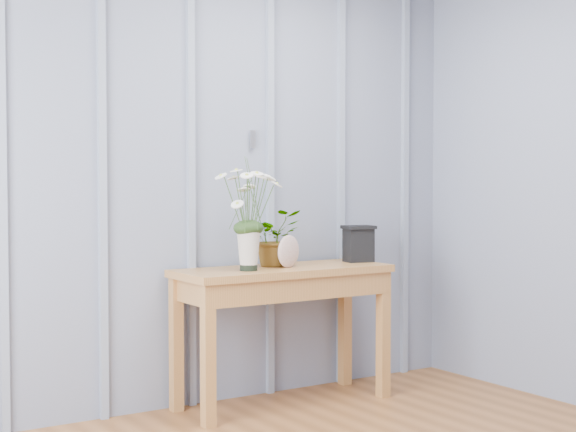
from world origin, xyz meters
TOP-DOWN VIEW (x-y plane):
  - sideboard at (0.68, 1.99)m, footprint 1.20×0.45m
  - daisy_vase at (0.43, 1.94)m, footprint 0.41×0.31m
  - spider_plant at (0.67, 2.06)m, footprint 0.30×0.27m
  - felt_disc_vessel at (0.69, 1.95)m, footprint 0.18×0.10m
  - carved_box at (1.21, 2.01)m, footprint 0.20×0.17m

SIDE VIEW (x-z plane):
  - sideboard at x=0.68m, z-range 0.26..1.01m
  - felt_disc_vessel at x=0.69m, z-range 0.75..0.93m
  - carved_box at x=1.21m, z-range 0.75..0.96m
  - spider_plant at x=0.67m, z-range 0.75..1.06m
  - daisy_vase at x=0.43m, z-range 0.82..1.40m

